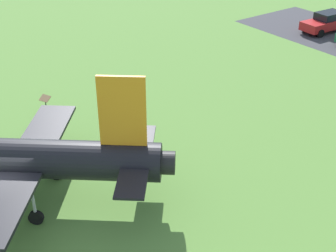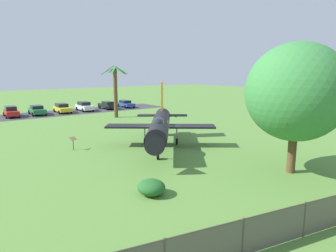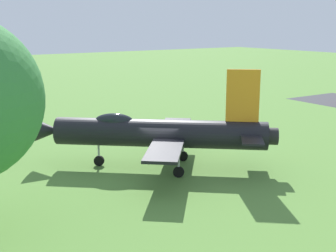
# 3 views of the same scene
# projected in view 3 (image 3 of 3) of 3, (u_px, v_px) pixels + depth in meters

# --- Properties ---
(ground_plane) EXTENTS (200.00, 200.00, 0.00)m
(ground_plane) POSITION_uv_depth(u_px,v_px,m) (160.00, 168.00, 25.78)
(ground_plane) COLOR #568438
(display_jet) EXTENTS (10.94, 11.94, 5.71)m
(display_jet) POSITION_uv_depth(u_px,v_px,m) (154.00, 132.00, 25.35)
(display_jet) COLOR black
(display_jet) RESTS_ON ground_plane
(info_plaque) EXTENTS (0.71, 0.60, 1.14)m
(info_plaque) POSITION_uv_depth(u_px,v_px,m) (161.00, 125.00, 32.95)
(info_plaque) COLOR #333333
(info_plaque) RESTS_ON ground_plane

